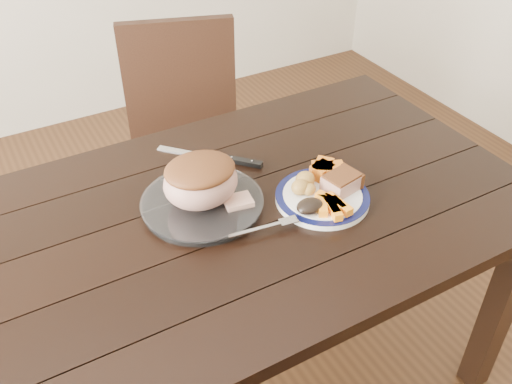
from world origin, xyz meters
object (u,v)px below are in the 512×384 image
pork_slice (341,183)px  serving_platter (202,204)px  dinner_plate (322,198)px  dining_table (226,240)px  fork (269,226)px  carving_knife (229,159)px  roast_joint (201,182)px  chair_far (186,135)px

pork_slice → serving_platter: bearing=158.5°
dinner_plate → serving_platter: 0.31m
dining_table → serving_platter: 0.12m
dining_table → dinner_plate: 0.28m
serving_platter → pork_slice: 0.36m
dining_table → fork: size_ratio=8.99×
dining_table → fork: 0.17m
carving_knife → roast_joint: bearing=-87.9°
chair_far → fork: bearing=99.3°
roast_joint → dinner_plate: bearing=-24.4°
serving_platter → pork_slice: pork_slice is taller
chair_far → serving_platter: chair_far is taller
roast_joint → carving_knife: (0.15, 0.15, -0.07)m
fork → roast_joint: (-0.10, 0.17, 0.06)m
chair_far → dinner_plate: (0.05, -0.81, 0.23)m
dining_table → pork_slice: 0.34m
chair_far → dining_table: bearing=93.5°
roast_joint → carving_knife: size_ratio=0.76×
serving_platter → fork: bearing=-60.0°
carving_knife → serving_platter: bearing=-87.9°
dining_table → dinner_plate: bearing=-17.7°
serving_platter → roast_joint: 0.07m
chair_far → roast_joint: bearing=89.5°
chair_far → roast_joint: 0.78m
roast_joint → carving_knife: roast_joint is taller
dinner_plate → serving_platter: (-0.28, 0.13, 0.00)m
dining_table → roast_joint: size_ratio=8.44×
chair_far → fork: size_ratio=5.22×
dining_table → roast_joint: bearing=127.3°
dining_table → dinner_plate: (0.24, -0.08, 0.10)m
dinner_plate → pork_slice: 0.06m
dining_table → fork: (0.06, -0.12, 0.11)m
dining_table → roast_joint: 0.18m
chair_far → carving_knife: bearing=99.8°
fork → roast_joint: bearing=127.6°
serving_platter → fork: fork is taller
dining_table → chair_far: bearing=74.9°
dinner_plate → pork_slice: size_ratio=2.76×
pork_slice → dining_table: bearing=164.5°
chair_far → carving_knife: 0.59m
dinner_plate → pork_slice: pork_slice is taller
serving_platter → chair_far: bearing=71.0°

